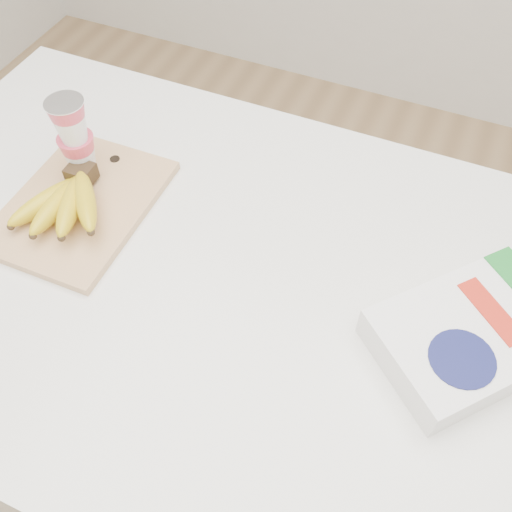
{
  "coord_description": "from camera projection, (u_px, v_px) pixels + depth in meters",
  "views": [
    {
      "loc": [
        0.32,
        -0.5,
        1.81
      ],
      "look_at": [
        0.08,
        0.03,
        1.05
      ],
      "focal_mm": 40.0,
      "sensor_mm": 36.0,
      "label": 1
    }
  ],
  "objects": [
    {
      "name": "cereal_box",
      "position": [
        471.0,
        335.0,
        0.87
      ],
      "size": [
        0.33,
        0.34,
        0.06
      ],
      "rotation": [
        0.0,
        0.0,
        -0.72
      ],
      "color": "white",
      "rests_on": "table"
    },
    {
      "name": "room",
      "position": [
        185.0,
        111.0,
        0.72
      ],
      "size": [
        4.0,
        4.0,
        4.0
      ],
      "color": "tan",
      "rests_on": "ground"
    },
    {
      "name": "bananas",
      "position": [
        66.0,
        200.0,
        1.03
      ],
      "size": [
        0.19,
        0.19,
        0.07
      ],
      "color": "#382816",
      "rests_on": "cutting_board"
    },
    {
      "name": "table",
      "position": [
        219.0,
        391.0,
        1.39
      ],
      "size": [
        1.35,
        0.9,
        1.01
      ],
      "primitive_type": "cube",
      "color": "white",
      "rests_on": "ground"
    },
    {
      "name": "cutting_board",
      "position": [
        81.0,
        205.0,
        1.07
      ],
      "size": [
        0.25,
        0.34,
        0.02
      ],
      "primitive_type": "cube",
      "rotation": [
        0.0,
        0.0,
        0.01
      ],
      "color": "tan",
      "rests_on": "table"
    },
    {
      "name": "yogurt_stack",
      "position": [
        74.0,
        135.0,
        1.04
      ],
      "size": [
        0.07,
        0.07,
        0.16
      ],
      "color": "white",
      "rests_on": "cutting_board"
    }
  ]
}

